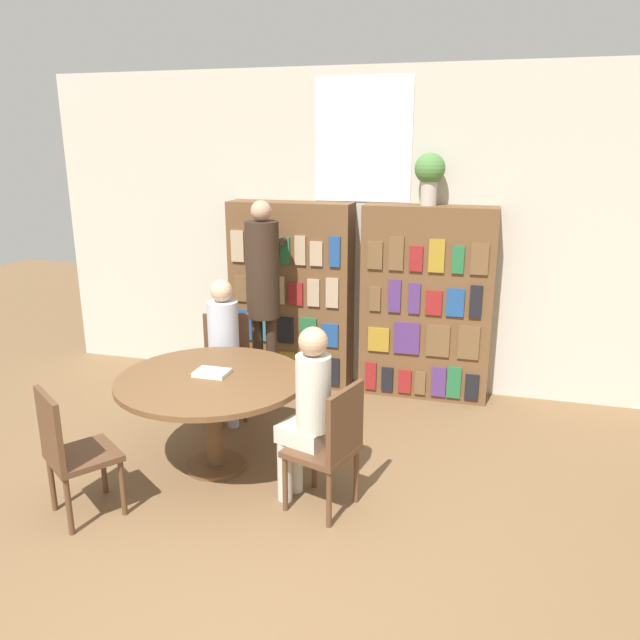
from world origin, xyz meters
name	(u,v)px	position (x,y,z in m)	size (l,w,h in m)	color
ground_plane	(231,598)	(0.00, 0.00, 0.00)	(16.00, 16.00, 0.00)	brown
wall_back	(362,232)	(0.00, 3.28, 1.51)	(6.40, 0.07, 3.00)	beige
bookshelf_left	(291,295)	(-0.66, 3.09, 0.89)	(1.19, 0.34, 1.80)	brown
bookshelf_right	(426,304)	(0.66, 3.09, 0.89)	(1.19, 0.34, 1.80)	brown
flower_vase	(430,173)	(0.63, 3.09, 2.08)	(0.27, 0.27, 0.46)	#B7AD9E
reading_table	(212,390)	(-0.67, 1.26, 0.62)	(1.36, 1.36, 0.72)	brown
chair_near_camera	(70,449)	(-1.26, 0.43, 0.49)	(0.56, 0.56, 0.88)	brown
chair_left_side	(226,359)	(-0.99, 2.23, 0.49)	(0.51, 0.51, 0.88)	brown
chair_far_side	(331,443)	(0.31, 0.95, 0.49)	(0.50, 0.50, 0.88)	brown
seated_reader_left	(223,343)	(-0.93, 2.06, 0.70)	(0.35, 0.40, 1.24)	#B2B7C6
seated_reader_right	(307,407)	(0.13, 1.01, 0.69)	(0.38, 0.31, 1.24)	beige
librarian_standing	(263,280)	(-0.76, 2.59, 1.14)	(0.30, 0.57, 1.85)	#332319
open_book_on_table	(212,373)	(-0.68, 1.30, 0.74)	(0.24, 0.18, 0.03)	silver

